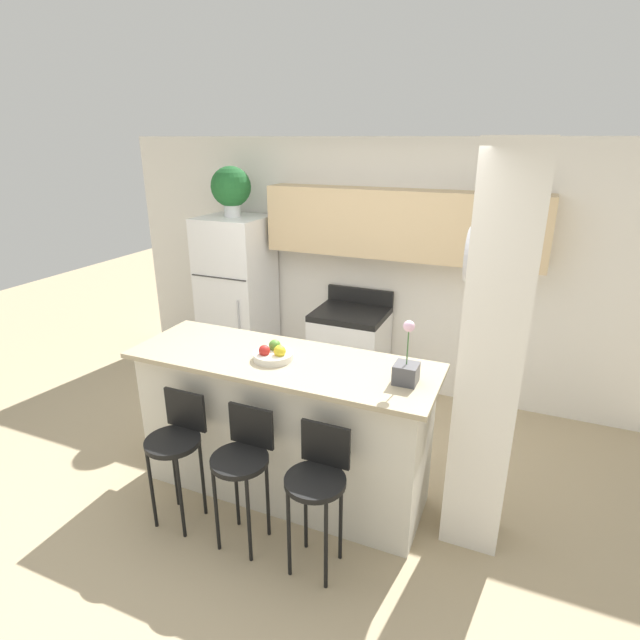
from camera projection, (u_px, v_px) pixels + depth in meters
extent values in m
plane|color=tan|center=(285.00, 487.00, 3.85)|extent=(14.00, 14.00, 0.00)
cube|color=white|center=(370.00, 268.00, 5.13)|extent=(5.60, 0.06, 2.55)
cube|color=tan|center=(400.00, 224.00, 4.67)|extent=(2.63, 0.32, 0.64)
cube|color=silver|center=(359.00, 235.00, 4.88)|extent=(0.79, 0.28, 0.12)
cube|color=white|center=(491.00, 363.00, 2.98)|extent=(0.36, 0.32, 2.55)
cylinder|color=silver|center=(469.00, 254.00, 2.83)|extent=(0.02, 0.31, 0.31)
cylinder|color=white|center=(468.00, 254.00, 2.83)|extent=(0.01, 0.27, 0.27)
cube|color=silver|center=(283.00, 428.00, 3.66)|extent=(2.07, 0.63, 1.06)
cube|color=tan|center=(281.00, 361.00, 3.48)|extent=(2.19, 0.75, 0.04)
cube|color=white|center=(239.00, 323.00, 5.53)|extent=(0.68, 0.65, 1.20)
cube|color=white|center=(234.00, 244.00, 5.23)|extent=(0.68, 0.65, 0.57)
cube|color=#333333|center=(218.00, 278.00, 5.04)|extent=(0.65, 0.01, 0.01)
cylinder|color=#B2B2B7|center=(239.00, 331.00, 5.14)|extent=(0.02, 0.02, 0.66)
cube|color=white|center=(350.00, 356.00, 5.14)|extent=(0.71, 0.62, 0.85)
cube|color=black|center=(350.00, 314.00, 4.98)|extent=(0.71, 0.62, 0.06)
cube|color=black|center=(360.00, 296.00, 5.19)|extent=(0.71, 0.04, 0.16)
cube|color=black|center=(339.00, 364.00, 4.85)|extent=(0.42, 0.01, 0.27)
cylinder|color=black|center=(173.00, 442.00, 3.30)|extent=(0.37, 0.37, 0.03)
cube|color=black|center=(185.00, 410.00, 3.39)|extent=(0.31, 0.02, 0.28)
cylinder|color=black|center=(152.00, 489.00, 3.36)|extent=(0.02, 0.02, 0.62)
cylinder|color=black|center=(181.00, 498.00, 3.27)|extent=(0.02, 0.02, 0.62)
cylinder|color=black|center=(175.00, 468.00, 3.57)|extent=(0.02, 0.02, 0.62)
cylinder|color=black|center=(203.00, 477.00, 3.48)|extent=(0.02, 0.02, 0.62)
cylinder|color=black|center=(240.00, 460.00, 3.11)|extent=(0.37, 0.37, 0.03)
cube|color=black|center=(251.00, 426.00, 3.19)|extent=(0.31, 0.02, 0.28)
cylinder|color=black|center=(216.00, 510.00, 3.17)|extent=(0.02, 0.02, 0.62)
cylinder|color=black|center=(249.00, 521.00, 3.08)|extent=(0.02, 0.02, 0.62)
cylinder|color=black|center=(236.00, 487.00, 3.37)|extent=(0.02, 0.02, 0.62)
cylinder|color=black|center=(268.00, 497.00, 3.29)|extent=(0.02, 0.02, 0.62)
cylinder|color=black|center=(315.00, 481.00, 2.92)|extent=(0.37, 0.37, 0.03)
cube|color=black|center=(325.00, 444.00, 3.00)|extent=(0.31, 0.02, 0.28)
cylinder|color=black|center=(289.00, 534.00, 2.98)|extent=(0.02, 0.02, 0.62)
cylinder|color=black|center=(326.00, 546.00, 2.89)|extent=(0.02, 0.02, 0.62)
cylinder|color=black|center=(306.00, 508.00, 3.18)|extent=(0.02, 0.02, 0.62)
cylinder|color=black|center=(341.00, 519.00, 3.10)|extent=(0.02, 0.02, 0.62)
cylinder|color=silver|center=(232.00, 209.00, 5.10)|extent=(0.17, 0.17, 0.15)
sphere|color=#1E5B28|center=(231.00, 187.00, 5.03)|extent=(0.40, 0.40, 0.40)
cube|color=#4C4C51|center=(406.00, 373.00, 3.11)|extent=(0.15, 0.15, 0.13)
cylinder|color=#386633|center=(408.00, 347.00, 3.05)|extent=(0.01, 0.01, 0.23)
sphere|color=#E5B2D1|center=(409.00, 326.00, 3.00)|extent=(0.07, 0.07, 0.07)
cylinder|color=silver|center=(273.00, 356.00, 3.45)|extent=(0.28, 0.28, 0.05)
sphere|color=gold|center=(280.00, 351.00, 3.40)|extent=(0.08, 0.08, 0.08)
sphere|color=#4C7F2D|center=(275.00, 345.00, 3.49)|extent=(0.08, 0.08, 0.08)
sphere|color=red|center=(264.00, 351.00, 3.41)|extent=(0.08, 0.08, 0.08)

